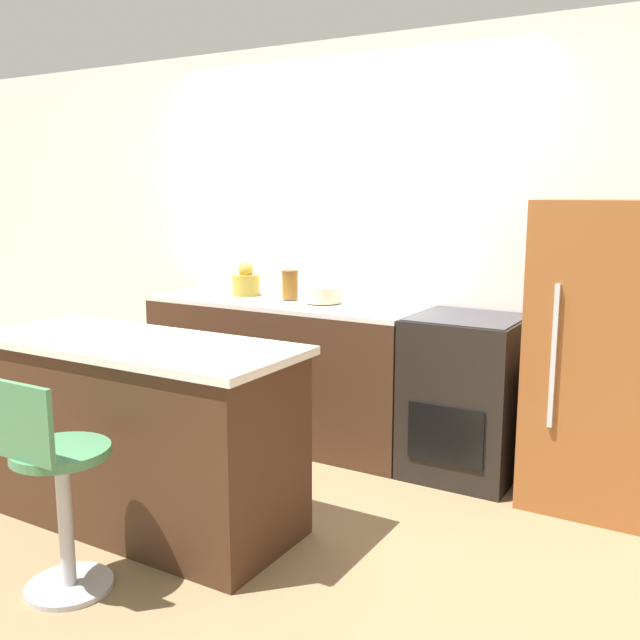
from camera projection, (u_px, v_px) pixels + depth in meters
name	position (u px, v px, depth m)	size (l,w,h in m)	color
ground_plane	(294.00, 459.00, 4.44)	(14.00, 14.00, 0.00)	#8E704C
wall_back	(345.00, 243.00, 4.75)	(8.00, 0.06, 2.60)	white
back_counter	(284.00, 370.00, 4.77)	(1.88, 0.60, 0.94)	#422819
kitchen_island	(139.00, 432.00, 3.53)	(1.68, 0.69, 0.93)	#422819
oven_range	(464.00, 396.00, 4.13)	(0.62, 0.61, 0.94)	black
refrigerator	(608.00, 356.00, 3.68)	(0.74, 0.65, 1.60)	#995628
stool_chair	(57.00, 489.00, 2.89)	(0.40, 0.40, 0.93)	#B7B7BC
kettle	(246.00, 282.00, 4.86)	(0.19, 0.19, 0.23)	#B29333
mixing_bowl	(324.00, 295.00, 4.56)	(0.24, 0.24, 0.10)	#C1B28E
canister_jar	(290.00, 285.00, 4.68)	(0.11, 0.11, 0.19)	brown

